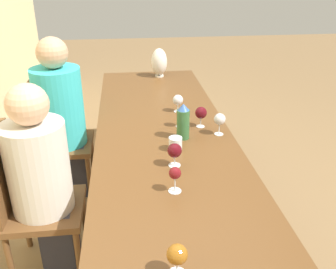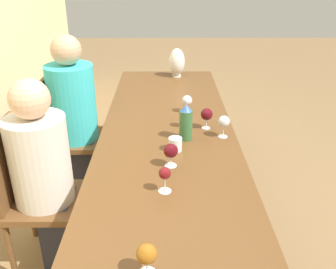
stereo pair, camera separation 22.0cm
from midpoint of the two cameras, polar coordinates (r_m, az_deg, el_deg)
name	(u,v)px [view 2 (the right image)]	position (r m, az deg, el deg)	size (l,w,h in m)	color
ground_plane	(168,226)	(2.81, 2.28, -13.78)	(14.00, 14.00, 0.00)	olive
dining_table	(168,144)	(2.44, 2.55, -1.56)	(3.01, 0.88, 0.73)	brown
water_bottle	(186,122)	(2.34, 5.44, 1.77)	(0.08, 0.08, 0.23)	#336638
water_tumbler	(175,144)	(2.22, 3.96, -1.55)	(0.08, 0.08, 0.08)	silver
vase	(177,62)	(3.62, 3.13, 10.93)	(0.15, 0.15, 0.27)	silver
wine_glass_0	(171,151)	(2.03, 3.52, -2.63)	(0.08, 0.08, 0.13)	silver
wine_glass_1	(224,122)	(2.40, 11.13, 1.84)	(0.08, 0.08, 0.15)	silver
wine_glass_3	(165,174)	(1.81, 3.01, -6.18)	(0.07, 0.07, 0.13)	silver
wine_glass_4	(187,114)	(2.51, 5.41, 3.09)	(0.07, 0.07, 0.14)	silver
wine_glass_5	(207,115)	(2.51, 8.43, 2.97)	(0.08, 0.08, 0.14)	silver
wine_glass_6	(187,101)	(2.77, 5.21, 5.10)	(0.08, 0.08, 0.13)	silver
wine_glass_7	(147,255)	(1.39, 1.48, -18.01)	(0.08, 0.08, 0.13)	silver
chair_near	(33,192)	(2.38, -17.46, -8.41)	(0.44, 0.44, 0.94)	brown
chair_far	(66,132)	(3.10, -13.30, 0.33)	(0.44, 0.44, 0.94)	brown
person_near	(44,171)	(2.28, -15.80, -5.39)	(0.35, 0.35, 1.20)	#2D2D38
person_far	(75,111)	(3.01, -12.00, 3.47)	(0.37, 0.37, 1.27)	#2D2D38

